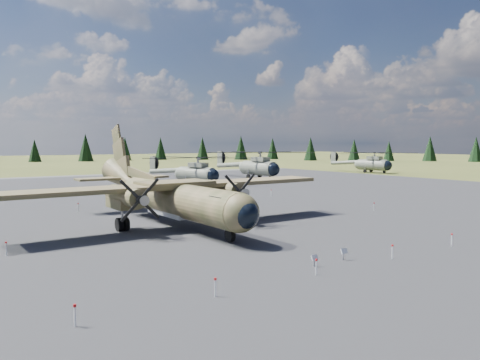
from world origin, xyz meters
TOP-DOWN VIEW (x-y plane):
  - ground at (0.00, 0.00)m, footprint 500.00×500.00m
  - apron at (0.00, 10.00)m, footprint 120.00×120.00m
  - transport_plane at (-3.66, 4.37)m, footprint 27.79×25.29m
  - helicopter_near at (15.54, 35.01)m, footprint 22.35×22.96m
  - helicopter_mid at (32.10, 40.72)m, footprint 22.39×24.99m
  - helicopter_far at (64.44, 40.74)m, footprint 21.14×23.03m
  - info_placard_left at (-2.94, -12.23)m, footprint 0.42×0.18m
  - info_placard_right at (-0.55, -12.13)m, footprint 0.45×0.21m
  - barrier_fence at (-0.46, -0.08)m, footprint 33.12×29.62m
  - treeline at (-4.68, 3.33)m, footprint 328.25×332.01m

SIDE VIEW (x-z plane):
  - ground at x=0.00m, z-range 0.00..0.00m
  - apron at x=0.00m, z-range -0.02..0.02m
  - info_placard_left at x=-2.94m, z-range 0.11..0.77m
  - info_placard_right at x=-0.55m, z-range 0.12..0.81m
  - barrier_fence at x=-0.46m, z-range 0.08..0.93m
  - transport_plane at x=-3.66m, z-range -1.95..7.23m
  - helicopter_near at x=15.54m, z-range 0.95..5.51m
  - helicopter_far at x=64.44m, z-range 0.98..5.67m
  - helicopter_mid at x=32.10m, z-range 1.08..6.25m
  - treeline at x=-4.68m, z-range -0.83..10.16m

